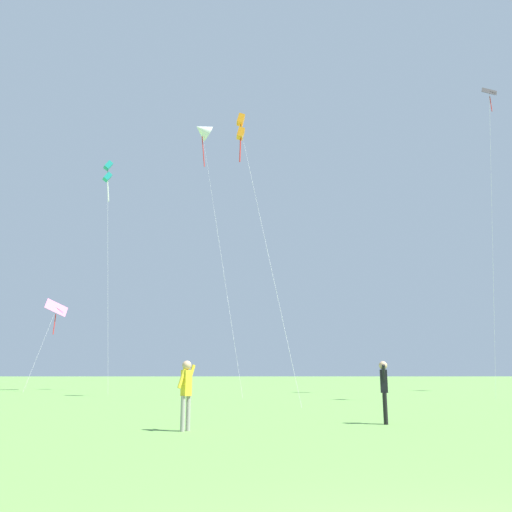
% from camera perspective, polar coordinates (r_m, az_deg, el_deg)
% --- Properties ---
extents(kite_teal_box, '(3.10, 5.97, 19.15)m').
position_cam_1_polar(kite_teal_box, '(46.62, -15.93, 8.77)').
color(kite_teal_box, teal).
rests_on(kite_teal_box, ground_plane).
extents(kite_white_distant, '(5.02, 12.26, 23.59)m').
position_cam_1_polar(kite_white_distant, '(48.11, -5.90, 13.51)').
color(kite_white_distant, white).
rests_on(kite_white_distant, ground_plane).
extents(kite_black_large, '(4.40, 4.59, 22.75)m').
position_cam_1_polar(kite_black_large, '(43.72, 24.24, 14.45)').
color(kite_black_large, black).
rests_on(kite_black_large, ground_plane).
extents(kite_pink_low, '(1.62, 6.12, 7.83)m').
position_cam_1_polar(kite_pink_low, '(48.75, -21.10, -5.73)').
color(kite_pink_low, pink).
rests_on(kite_pink_low, ground_plane).
extents(kite_orange_box, '(3.14, 8.70, 17.97)m').
position_cam_1_polar(kite_orange_box, '(34.86, -1.67, 13.80)').
color(kite_orange_box, orange).
rests_on(kite_orange_box, ground_plane).
extents(person_foreground_watcher, '(0.25, 0.58, 1.80)m').
position_cam_1_polar(person_foreground_watcher, '(16.29, 13.85, -13.65)').
color(person_foreground_watcher, black).
rests_on(person_foreground_watcher, ground_plane).
extents(person_with_spool, '(0.45, 0.48, 1.78)m').
position_cam_1_polar(person_with_spool, '(14.12, -7.66, -14.17)').
color(person_with_spool, gray).
rests_on(person_with_spool, ground_plane).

